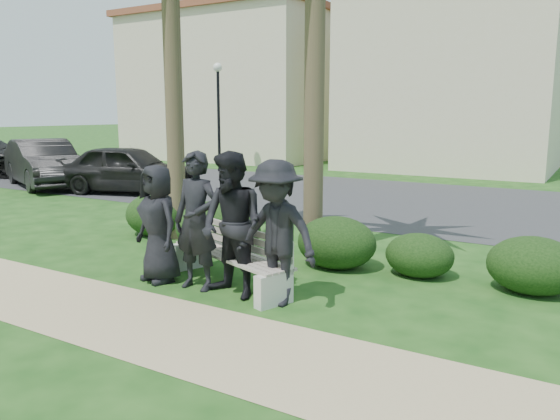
# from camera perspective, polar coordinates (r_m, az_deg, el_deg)

# --- Properties ---
(ground) EXTENTS (160.00, 160.00, 0.00)m
(ground) POSITION_cam_1_polar(r_m,az_deg,el_deg) (7.97, -6.94, -6.91)
(ground) COLOR #164112
(ground) RESTS_ON ground
(footpath) EXTENTS (30.00, 1.60, 0.01)m
(footpath) POSITION_cam_1_polar(r_m,az_deg,el_deg) (6.72, -16.55, -10.56)
(footpath) COLOR tan
(footpath) RESTS_ON ground
(asphalt_street) EXTENTS (160.00, 8.00, 0.01)m
(asphalt_street) POSITION_cam_1_polar(r_m,az_deg,el_deg) (14.94, 12.22, 0.97)
(asphalt_street) COLOR #2D2D30
(asphalt_street) RESTS_ON ground
(stucco_bldg_left) EXTENTS (10.40, 8.40, 7.30)m
(stucco_bldg_left) POSITION_cam_1_polar(r_m,az_deg,el_deg) (29.26, -3.98, 12.75)
(stucco_bldg_left) COLOR beige
(stucco_bldg_left) RESTS_ON ground
(stucco_bldg_right) EXTENTS (8.40, 8.40, 7.30)m
(stucco_bldg_right) POSITION_cam_1_polar(r_m,az_deg,el_deg) (24.70, 18.02, 12.78)
(stucco_bldg_right) COLOR beige
(stucco_bldg_right) RESTS_ON ground
(street_lamp) EXTENTS (0.36, 0.36, 4.29)m
(street_lamp) POSITION_cam_1_polar(r_m,az_deg,el_deg) (22.63, -6.47, 11.66)
(street_lamp) COLOR black
(street_lamp) RESTS_ON ground
(park_bench) EXTENTS (2.37, 1.23, 0.77)m
(park_bench) POSITION_cam_1_polar(r_m,az_deg,el_deg) (7.50, -5.42, -5.19)
(park_bench) COLOR gray
(park_bench) RESTS_ON ground
(man_a) EXTENTS (0.91, 0.71, 1.63)m
(man_a) POSITION_cam_1_polar(r_m,az_deg,el_deg) (7.71, -12.62, -1.40)
(man_a) COLOR black
(man_a) RESTS_ON ground
(man_b) EXTENTS (0.69, 0.46, 1.84)m
(man_b) POSITION_cam_1_polar(r_m,az_deg,el_deg) (7.26, -8.72, -1.14)
(man_b) COLOR black
(man_b) RESTS_ON ground
(man_c) EXTENTS (1.03, 0.88, 1.86)m
(man_c) POSITION_cam_1_polar(r_m,az_deg,el_deg) (6.88, -5.01, -1.60)
(man_c) COLOR black
(man_c) RESTS_ON ground
(man_d) EXTENTS (1.19, 0.74, 1.78)m
(man_d) POSITION_cam_1_polar(r_m,az_deg,el_deg) (6.60, -0.42, -2.42)
(man_d) COLOR black
(man_d) RESTS_ON ground
(hedge_a) EXTENTS (1.29, 1.07, 0.84)m
(hedge_a) POSITION_cam_1_polar(r_m,az_deg,el_deg) (10.71, -12.72, -0.35)
(hedge_a) COLOR black
(hedge_a) RESTS_ON ground
(hedge_b) EXTENTS (1.34, 1.11, 0.87)m
(hedge_b) POSITION_cam_1_polar(r_m,az_deg,el_deg) (9.33, -7.12, -1.61)
(hedge_b) COLOR black
(hedge_b) RESTS_ON ground
(hedge_c) EXTENTS (1.19, 0.98, 0.78)m
(hedge_c) POSITION_cam_1_polar(r_m,az_deg,el_deg) (9.33, -5.48, -1.89)
(hedge_c) COLOR black
(hedge_c) RESTS_ON ground
(hedge_d) EXTENTS (1.23, 1.02, 0.81)m
(hedge_d) POSITION_cam_1_polar(r_m,az_deg,el_deg) (8.35, 5.92, -3.24)
(hedge_d) COLOR black
(hedge_d) RESTS_ON ground
(hedge_e) EXTENTS (0.98, 0.81, 0.64)m
(hedge_e) POSITION_cam_1_polar(r_m,az_deg,el_deg) (8.12, 14.36, -4.49)
(hedge_e) COLOR black
(hedge_e) RESTS_ON ground
(hedge_f) EXTENTS (1.18, 0.97, 0.77)m
(hedge_f) POSITION_cam_1_polar(r_m,az_deg,el_deg) (7.87, 24.98, -5.12)
(hedge_f) COLOR black
(hedge_f) RESTS_ON ground
(car_a) EXTENTS (4.44, 2.77, 1.41)m
(car_a) POSITION_cam_1_polar(r_m,az_deg,el_deg) (16.48, -15.59, 4.14)
(car_a) COLOR black
(car_a) RESTS_ON ground
(car_b) EXTENTS (4.77, 3.21, 1.49)m
(car_b) POSITION_cam_1_polar(r_m,az_deg,el_deg) (18.85, -23.43, 4.50)
(car_b) COLOR black
(car_b) RESTS_ON ground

